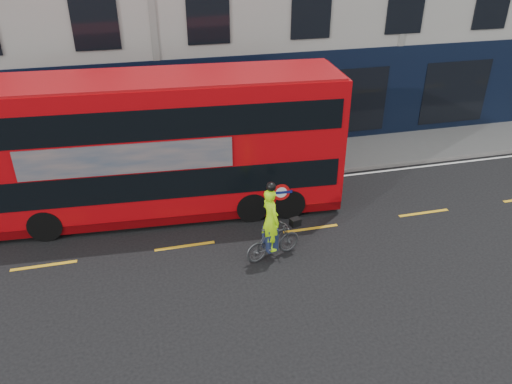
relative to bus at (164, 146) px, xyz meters
name	(u,v)px	position (x,y,z in m)	size (l,w,h in m)	color
ground	(191,277)	(0.22, -3.80, -2.34)	(120.00, 120.00, 0.00)	black
pavement	(169,172)	(0.22, 2.70, -2.28)	(60.00, 3.00, 0.12)	gray
kerb	(173,190)	(0.22, 1.20, -2.28)	(60.00, 0.12, 0.13)	gray
road_edge_line	(174,196)	(0.22, 0.90, -2.34)	(58.00, 0.10, 0.01)	silver
lane_dashes	(185,246)	(0.22, -2.30, -2.34)	(58.00, 0.12, 0.01)	gold
bus	(164,146)	(0.00, 0.00, 0.00)	(11.48, 3.33, 4.57)	#B8070C
cyclist	(272,233)	(2.62, -3.45, -1.50)	(1.81, 0.94, 2.47)	#45474A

